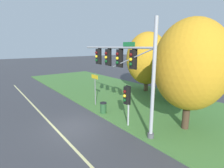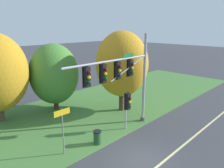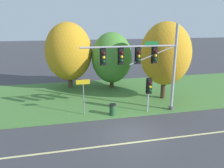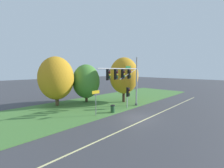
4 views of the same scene
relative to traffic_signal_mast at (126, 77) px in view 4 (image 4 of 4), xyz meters
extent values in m
plane|color=#3D3D42|center=(-1.86, -3.04, -4.44)|extent=(160.00, 160.00, 0.00)
cube|color=beige|center=(-1.86, -4.24, -4.44)|extent=(36.00, 0.16, 0.01)
cube|color=#477A38|center=(-1.86, 5.21, -4.39)|extent=(48.00, 11.50, 0.10)
cylinder|color=#9EA0A5|center=(2.57, 0.01, -0.76)|extent=(0.22, 0.22, 7.15)
cylinder|color=#4C4C51|center=(2.57, 0.01, -4.19)|extent=(0.40, 0.40, 0.30)
cylinder|color=#9EA0A5|center=(-1.24, 0.01, 1.12)|extent=(7.62, 0.14, 0.14)
cylinder|color=#9EA0A5|center=(0.67, 0.01, 0.42)|extent=(3.84, 0.08, 1.48)
cube|color=black|center=(0.81, 0.01, 0.39)|extent=(0.34, 0.28, 1.22)
cube|color=black|center=(0.81, 0.17, 0.39)|extent=(0.46, 0.04, 1.34)
sphere|color=#4C0C0C|center=(0.81, -0.17, 0.69)|extent=(0.22, 0.22, 0.22)
sphere|color=yellow|center=(0.81, -0.17, 0.39)|extent=(0.22, 0.22, 0.22)
sphere|color=#0C4219|center=(0.81, -0.17, 0.09)|extent=(0.22, 0.22, 0.22)
cube|color=black|center=(-0.55, 0.01, 0.39)|extent=(0.34, 0.28, 1.22)
cube|color=black|center=(-0.55, 0.17, 0.39)|extent=(0.46, 0.04, 1.34)
sphere|color=#4C0C0C|center=(-0.55, -0.17, 0.69)|extent=(0.22, 0.22, 0.22)
sphere|color=yellow|center=(-0.55, -0.17, 0.39)|extent=(0.22, 0.22, 0.22)
sphere|color=#0C4219|center=(-0.55, -0.17, 0.09)|extent=(0.22, 0.22, 0.22)
cube|color=black|center=(-1.92, 0.01, 0.39)|extent=(0.34, 0.28, 1.22)
cube|color=black|center=(-1.92, 0.17, 0.39)|extent=(0.46, 0.04, 1.34)
sphere|color=#4C0C0C|center=(-1.92, -0.17, 0.69)|extent=(0.22, 0.22, 0.22)
sphere|color=yellow|center=(-1.92, -0.17, 0.39)|extent=(0.22, 0.22, 0.22)
sphere|color=#0C4219|center=(-1.92, -0.17, 0.09)|extent=(0.22, 0.22, 0.22)
cube|color=black|center=(-3.28, 0.01, 0.39)|extent=(0.34, 0.28, 1.22)
cube|color=black|center=(-3.28, 0.17, 0.39)|extent=(0.46, 0.04, 1.34)
sphere|color=#4C0C0C|center=(-3.28, -0.17, 0.69)|extent=(0.22, 0.22, 0.22)
sphere|color=yellow|center=(-3.28, -0.17, 0.39)|extent=(0.22, 0.22, 0.22)
sphere|color=#0C4219|center=(-3.28, -0.17, 0.09)|extent=(0.22, 0.22, 0.22)
cube|color=#196B33|center=(0.47, -0.04, 1.34)|extent=(1.10, 0.04, 0.28)
cylinder|color=#9EA0A5|center=(0.44, 0.07, -2.93)|extent=(0.12, 0.12, 2.82)
cube|color=black|center=(0.44, -0.13, -2.09)|extent=(0.34, 0.28, 1.22)
cube|color=black|center=(0.44, 0.03, -2.09)|extent=(0.46, 0.04, 1.34)
sphere|color=#4C0C0C|center=(0.44, -0.31, -1.79)|extent=(0.22, 0.22, 0.22)
sphere|color=yellow|center=(0.44, -0.31, -2.09)|extent=(0.22, 0.22, 0.22)
sphere|color=#0C4219|center=(0.44, -0.31, -2.39)|extent=(0.22, 0.22, 0.22)
cylinder|color=slate|center=(-4.82, 0.58, -2.85)|extent=(0.08, 0.08, 2.98)
cube|color=gold|center=(-4.82, 0.55, -1.59)|extent=(1.09, 0.03, 0.37)
cylinder|color=brown|center=(-5.61, 8.62, -3.00)|extent=(0.51, 0.51, 2.68)
ellipsoid|color=#C68C1E|center=(-5.61, 8.62, -0.26)|extent=(5.10, 5.10, 6.38)
cylinder|color=#423021|center=(-0.96, 7.58, -3.25)|extent=(0.45, 0.45, 2.18)
ellipsoid|color=#478433|center=(-0.96, 7.58, -0.93)|extent=(4.47, 4.47, 5.58)
cylinder|color=#423021|center=(3.15, 2.90, -2.80)|extent=(0.47, 0.47, 3.08)
ellipsoid|color=#C68C1E|center=(3.15, 2.90, 0.04)|extent=(4.72, 4.72, 5.90)
cylinder|color=#234C28|center=(-2.58, -0.02, -3.92)|extent=(0.52, 0.52, 0.85)
cylinder|color=black|center=(-2.58, -0.02, -3.45)|extent=(0.56, 0.56, 0.08)
camera|label=1|loc=(9.02, -7.87, 1.23)|focal=28.00mm
camera|label=2|loc=(-11.40, -9.88, 3.35)|focal=35.00mm
camera|label=3|loc=(-6.17, -15.91, 2.95)|focal=35.00mm
camera|label=4|loc=(-15.87, -12.60, 1.01)|focal=24.00mm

